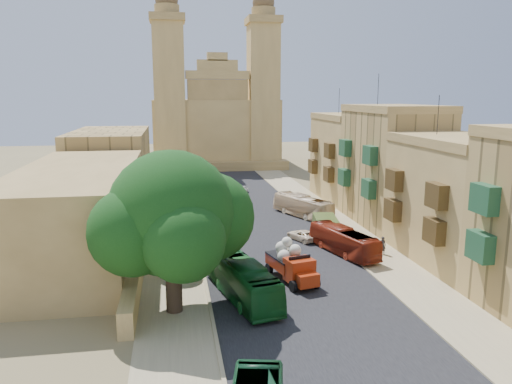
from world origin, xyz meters
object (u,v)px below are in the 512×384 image
object	(u,v)px
car_blue_a	(239,260)
car_cream	(302,235)
street_tree_c	(168,188)
olive_pickup	(326,228)
ficus_tree	(173,218)
street_tree_b	(168,209)
car_white_b	(242,190)
pedestrian_c	(345,238)
car_dkblue	(207,190)
bus_red_east	(344,241)
bus_green_north	(242,279)
street_tree_d	(168,170)
church	(215,121)
pedestrian_a	(382,245)
car_white_a	(223,222)
red_truck	(292,263)
car_blue_b	(212,174)
bus_cream_east	(303,206)

from	to	relation	value
car_blue_a	car_cream	xyz separation A→B (m)	(7.57, 6.92, -0.06)
street_tree_c	olive_pickup	distance (m)	23.07
ficus_tree	street_tree_b	world-z (taller)	ficus_tree
car_white_b	pedestrian_c	size ratio (longest dim) A/B	2.24
car_dkblue	car_white_b	xyz separation A→B (m)	(5.46, -0.31, 0.01)
bus_red_east	car_blue_a	bearing A→B (deg)	-6.03
car_cream	pedestrian_c	size ratio (longest dim) A/B	2.44
ficus_tree	bus_red_east	world-z (taller)	ficus_tree
street_tree_c	bus_green_north	world-z (taller)	street_tree_c
pedestrian_c	street_tree_d	bearing A→B (deg)	-135.28
church	bus_red_east	world-z (taller)	church
pedestrian_a	pedestrian_c	size ratio (longest dim) A/B	1.08
street_tree_c	car_blue_a	world-z (taller)	street_tree_c
street_tree_c	bus_red_east	distance (m)	27.24
bus_green_north	car_white_a	bearing A→B (deg)	75.07
church	car_blue_a	distance (m)	66.79
street_tree_c	olive_pickup	world-z (taller)	street_tree_c
church	car_white_a	size ratio (longest dim) A/B	10.16
red_truck	bus_red_east	distance (m)	8.92
car_white_b	pedestrian_a	world-z (taller)	pedestrian_a
red_truck	pedestrian_a	bearing A→B (deg)	27.57
street_tree_d	olive_pickup	world-z (taller)	street_tree_d
ficus_tree	street_tree_d	distance (m)	44.10
pedestrian_a	bus_green_north	bearing A→B (deg)	48.24
car_blue_a	car_cream	world-z (taller)	car_blue_a
ficus_tree	car_blue_b	size ratio (longest dim) A/B	2.99
street_tree_d	pedestrian_c	size ratio (longest dim) A/B	3.41
bus_cream_east	car_blue_a	bearing A→B (deg)	34.75
church	car_white_a	distance (m)	53.21
bus_red_east	car_cream	size ratio (longest dim) A/B	2.30
street_tree_c	car_blue_b	distance (m)	26.59
pedestrian_a	pedestrian_c	distance (m)	4.16
church	bus_green_north	world-z (taller)	church
car_blue_a	car_dkblue	distance (m)	33.35
car_dkblue	bus_green_north	bearing A→B (deg)	-75.34
church	ficus_tree	bearing A→B (deg)	-97.18
red_truck	bus_red_east	world-z (taller)	red_truck
church	olive_pickup	bearing A→B (deg)	-83.67
red_truck	bus_cream_east	bearing A→B (deg)	72.86
street_tree_c	red_truck	distance (m)	29.45
red_truck	car_dkblue	bearing A→B (deg)	96.55
bus_green_north	bus_red_east	distance (m)	14.10
ficus_tree	street_tree_c	distance (m)	32.21
pedestrian_a	car_cream	bearing A→B (deg)	-23.24
bus_green_north	pedestrian_a	distance (m)	16.69
ficus_tree	car_blue_a	xyz separation A→B (m)	(5.64, 8.52, -6.11)
bus_cream_east	car_cream	size ratio (longest dim) A/B	2.45
bus_red_east	car_white_b	world-z (taller)	bus_red_east
car_blue_b	street_tree_b	bearing A→B (deg)	-98.68
car_cream	car_dkblue	world-z (taller)	car_dkblue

